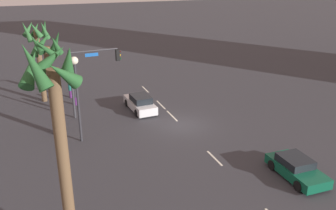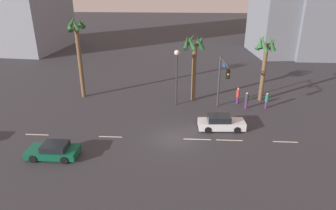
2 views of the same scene
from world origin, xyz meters
TOP-DOWN VIEW (x-y plane):
  - ground_plane at (0.00, 0.00)m, footprint 220.00×220.00m
  - lane_stripe_2 at (-5.90, 0.00)m, footprint 2.16×0.14m
  - lane_stripe_3 at (2.08, 0.00)m, footprint 2.51×0.14m
  - lane_stripe_4 at (4.97, 0.00)m, footprint 2.36×0.14m
  - lane_stripe_5 at (9.93, 0.00)m, footprint 2.18×0.14m
  - car_1 at (-9.68, -3.60)m, footprint 4.09×1.97m
  - car_2 at (4.38, 2.18)m, footprint 4.52×2.02m
  - traffic_signal at (4.72, 6.43)m, footprint 0.60×4.41m
  - streetlamp at (-0.10, 8.04)m, footprint 0.56×0.56m
  - pedestrian_0 at (10.00, 7.65)m, footprint 0.47×0.47m
  - pedestrian_1 at (7.00, 8.89)m, footprint 0.47×0.47m
  - pedestrian_2 at (7.73, 7.43)m, footprint 0.48×0.48m
  - palm_tree_0 at (9.85, 10.13)m, footprint 2.54×2.70m
  - palm_tree_1 at (-11.61, 10.05)m, footprint 2.43×2.37m
  - palm_tree_2 at (1.81, 9.67)m, footprint 2.55×2.62m

SIDE VIEW (x-z plane):
  - ground_plane at x=0.00m, z-range 0.00..0.00m
  - lane_stripe_2 at x=-5.90m, z-range 0.00..0.01m
  - lane_stripe_3 at x=2.08m, z-range 0.00..0.01m
  - lane_stripe_4 at x=4.97m, z-range 0.00..0.01m
  - lane_stripe_5 at x=9.93m, z-range 0.00..0.01m
  - car_1 at x=-9.68m, z-range -0.04..1.20m
  - car_2 at x=4.38m, z-range -0.06..1.38m
  - pedestrian_0 at x=10.00m, z-range 0.05..1.87m
  - pedestrian_2 at x=7.73m, z-range 0.05..1.96m
  - pedestrian_1 at x=7.00m, z-range 0.06..1.97m
  - traffic_signal at x=4.72m, z-range 1.04..6.91m
  - streetlamp at x=-0.10m, z-range 1.26..7.63m
  - palm_tree_0 at x=9.85m, z-range 1.77..9.50m
  - palm_tree_2 at x=1.81m, z-range 1.69..9.62m
  - palm_tree_1 at x=-11.61m, z-range 1.72..11.50m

